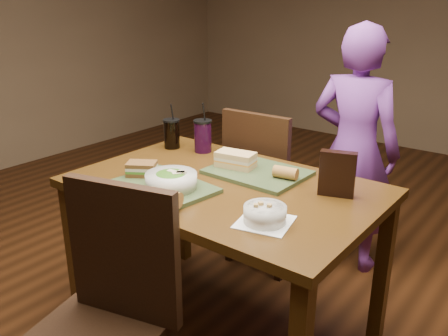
{
  "coord_description": "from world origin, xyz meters",
  "views": [
    {
      "loc": [
        1.16,
        -1.49,
        1.5
      ],
      "look_at": [
        0.0,
        0.0,
        0.82
      ],
      "focal_mm": 38.0,
      "sensor_mm": 36.0,
      "label": 1
    }
  ],
  "objects_px": {
    "dining_table": "(224,203)",
    "chair_far": "(264,182)",
    "soup_bowl": "(265,214)",
    "baguette_far": "(286,173)",
    "tray_far": "(257,172)",
    "cup_berry": "(203,136)",
    "cup_cola": "(172,133)",
    "sandwich_far": "(236,159)",
    "salad_bowl": "(171,179)",
    "diner": "(354,151)",
    "baguette_near": "(165,198)",
    "chair_near": "(104,311)",
    "tray_near": "(161,188)",
    "sandwich_near": "(142,169)",
    "chip_bag": "(337,174)"
  },
  "relations": [
    {
      "from": "dining_table",
      "to": "chair_far",
      "type": "bearing_deg",
      "value": 106.99
    },
    {
      "from": "soup_bowl",
      "to": "baguette_far",
      "type": "height_order",
      "value": "soup_bowl"
    },
    {
      "from": "dining_table",
      "to": "tray_far",
      "type": "relative_size",
      "value": 3.1
    },
    {
      "from": "cup_berry",
      "to": "cup_cola",
      "type": "bearing_deg",
      "value": -163.52
    },
    {
      "from": "sandwich_far",
      "to": "cup_berry",
      "type": "height_order",
      "value": "cup_berry"
    },
    {
      "from": "dining_table",
      "to": "salad_bowl",
      "type": "distance_m",
      "value": 0.28
    },
    {
      "from": "diner",
      "to": "sandwich_far",
      "type": "relative_size",
      "value": 7.36
    },
    {
      "from": "sandwich_far",
      "to": "baguette_near",
      "type": "height_order",
      "value": "sandwich_far"
    },
    {
      "from": "cup_berry",
      "to": "chair_far",
      "type": "bearing_deg",
      "value": 61.45
    },
    {
      "from": "chair_near",
      "to": "soup_bowl",
      "type": "height_order",
      "value": "chair_near"
    },
    {
      "from": "tray_far",
      "to": "cup_cola",
      "type": "distance_m",
      "value": 0.59
    },
    {
      "from": "chair_near",
      "to": "baguette_near",
      "type": "bearing_deg",
      "value": 98.62
    },
    {
      "from": "tray_far",
      "to": "sandwich_far",
      "type": "bearing_deg",
      "value": -169.65
    },
    {
      "from": "dining_table",
      "to": "soup_bowl",
      "type": "distance_m",
      "value": 0.42
    },
    {
      "from": "dining_table",
      "to": "baguette_far",
      "type": "bearing_deg",
      "value": 40.59
    },
    {
      "from": "dining_table",
      "to": "tray_near",
      "type": "height_order",
      "value": "tray_near"
    },
    {
      "from": "baguette_near",
      "to": "baguette_far",
      "type": "xyz_separation_m",
      "value": [
        0.21,
        0.52,
        -0.01
      ]
    },
    {
      "from": "dining_table",
      "to": "cup_berry",
      "type": "height_order",
      "value": "cup_berry"
    },
    {
      "from": "sandwich_near",
      "to": "tray_far",
      "type": "bearing_deg",
      "value": 44.31
    },
    {
      "from": "dining_table",
      "to": "tray_far",
      "type": "xyz_separation_m",
      "value": [
        0.05,
        0.18,
        0.1
      ]
    },
    {
      "from": "chair_near",
      "to": "sandwich_near",
      "type": "distance_m",
      "value": 0.69
    },
    {
      "from": "chair_near",
      "to": "tray_far",
      "type": "bearing_deg",
      "value": 89.7
    },
    {
      "from": "cup_cola",
      "to": "diner",
      "type": "bearing_deg",
      "value": 44.59
    },
    {
      "from": "chair_near",
      "to": "cup_berry",
      "type": "height_order",
      "value": "cup_berry"
    },
    {
      "from": "chair_far",
      "to": "tray_near",
      "type": "relative_size",
      "value": 2.23
    },
    {
      "from": "baguette_near",
      "to": "cup_cola",
      "type": "relative_size",
      "value": 0.52
    },
    {
      "from": "cup_berry",
      "to": "dining_table",
      "type": "bearing_deg",
      "value": -38.46
    },
    {
      "from": "chair_far",
      "to": "chip_bag",
      "type": "height_order",
      "value": "same"
    },
    {
      "from": "soup_bowl",
      "to": "sandwich_far",
      "type": "relative_size",
      "value": 1.17
    },
    {
      "from": "chair_near",
      "to": "diner",
      "type": "bearing_deg",
      "value": 85.11
    },
    {
      "from": "chair_far",
      "to": "cup_berry",
      "type": "distance_m",
      "value": 0.48
    },
    {
      "from": "sandwich_far",
      "to": "cup_berry",
      "type": "bearing_deg",
      "value": 157.5
    },
    {
      "from": "tray_near",
      "to": "cup_berry",
      "type": "bearing_deg",
      "value": 111.24
    },
    {
      "from": "tray_far",
      "to": "sandwich_near",
      "type": "height_order",
      "value": "sandwich_near"
    },
    {
      "from": "diner",
      "to": "sandwich_near",
      "type": "xyz_separation_m",
      "value": [
        -0.5,
        -1.12,
        0.1
      ]
    },
    {
      "from": "cup_berry",
      "to": "baguette_near",
      "type": "bearing_deg",
      "value": -60.92
    },
    {
      "from": "salad_bowl",
      "to": "sandwich_far",
      "type": "relative_size",
      "value": 1.11
    },
    {
      "from": "salad_bowl",
      "to": "cup_cola",
      "type": "bearing_deg",
      "value": 133.56
    },
    {
      "from": "diner",
      "to": "tray_far",
      "type": "height_order",
      "value": "diner"
    },
    {
      "from": "sandwich_far",
      "to": "cup_cola",
      "type": "relative_size",
      "value": 0.79
    },
    {
      "from": "dining_table",
      "to": "tray_near",
      "type": "distance_m",
      "value": 0.29
    },
    {
      "from": "cup_cola",
      "to": "sandwich_far",
      "type": "bearing_deg",
      "value": -8.93
    },
    {
      "from": "chair_far",
      "to": "tray_far",
      "type": "height_order",
      "value": "chair_far"
    },
    {
      "from": "soup_bowl",
      "to": "cup_cola",
      "type": "bearing_deg",
      "value": 153.13
    },
    {
      "from": "cup_berry",
      "to": "chair_near",
      "type": "bearing_deg",
      "value": -67.7
    },
    {
      "from": "dining_table",
      "to": "sandwich_near",
      "type": "relative_size",
      "value": 8.58
    },
    {
      "from": "baguette_near",
      "to": "chip_bag",
      "type": "bearing_deg",
      "value": 49.46
    },
    {
      "from": "chair_far",
      "to": "cup_berry",
      "type": "xyz_separation_m",
      "value": [
        -0.17,
        -0.32,
        0.31
      ]
    },
    {
      "from": "chair_near",
      "to": "tray_near",
      "type": "height_order",
      "value": "chair_near"
    },
    {
      "from": "chair_far",
      "to": "sandwich_near",
      "type": "bearing_deg",
      "value": -99.48
    }
  ]
}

